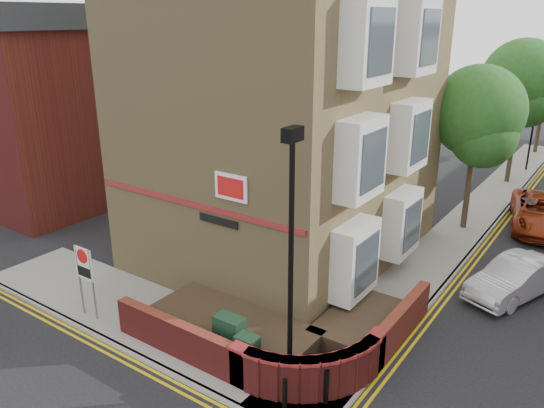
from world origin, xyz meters
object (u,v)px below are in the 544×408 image
(lamppost, at_px, (291,266))
(silver_car_near, at_px, (516,278))
(utility_cabinet_large, at_px, (230,337))
(zone_sign, at_px, (85,269))

(lamppost, height_order, silver_car_near, lamppost)
(lamppost, xyz_separation_m, utility_cabinet_large, (-1.90, 0.10, -2.62))
(lamppost, bearing_deg, silver_car_near, 67.02)
(lamppost, height_order, utility_cabinet_large, lamppost)
(lamppost, bearing_deg, utility_cabinet_large, 176.99)
(zone_sign, relative_size, silver_car_near, 0.58)
(zone_sign, bearing_deg, lamppost, 6.07)
(zone_sign, height_order, silver_car_near, zone_sign)
(silver_car_near, bearing_deg, utility_cabinet_large, -102.83)
(utility_cabinet_large, bearing_deg, lamppost, -3.01)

